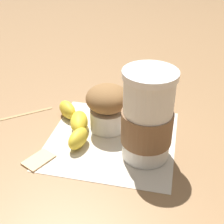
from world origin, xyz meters
name	(u,v)px	position (x,y,z in m)	size (l,w,h in m)	color
ground_plane	(112,139)	(0.00, 0.00, 0.00)	(3.00, 3.00, 0.00)	#936D47
paper_napkin	(112,139)	(0.00, 0.00, 0.00)	(0.23, 0.23, 0.00)	beige
coffee_cup	(147,119)	(-0.06, 0.04, 0.07)	(0.08, 0.08, 0.15)	white
muffin	(107,106)	(0.01, -0.03, 0.05)	(0.08, 0.08, 0.09)	white
banana	(75,123)	(0.07, -0.03, 0.02)	(0.08, 0.15, 0.03)	yellow
sugar_packet	(39,159)	(0.12, 0.06, 0.00)	(0.05, 0.03, 0.01)	#E0B27F
wooden_stirrer	(26,114)	(0.18, -0.08, 0.00)	(0.11, 0.01, 0.00)	tan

